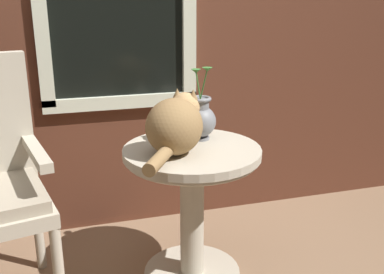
{
  "coord_description": "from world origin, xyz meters",
  "views": [
    {
      "loc": [
        -0.24,
        -1.69,
        1.28
      ],
      "look_at": [
        0.27,
        0.06,
        0.69
      ],
      "focal_mm": 41.87,
      "sensor_mm": 36.0,
      "label": 1
    }
  ],
  "objects": [
    {
      "name": "pewter_vase_with_ivy",
      "position": [
        0.34,
        0.17,
        0.74
      ],
      "size": [
        0.14,
        0.14,
        0.33
      ],
      "color": "slate",
      "rests_on": "wicker_side_table"
    },
    {
      "name": "wicker_side_table",
      "position": [
        0.27,
        0.06,
        0.44
      ],
      "size": [
        0.6,
        0.6,
        0.64
      ],
      "color": "#B2A893",
      "rests_on": "ground_plane"
    },
    {
      "name": "cat",
      "position": [
        0.19,
        0.03,
        0.76
      ],
      "size": [
        0.35,
        0.5,
        0.24
      ],
      "color": "olive",
      "rests_on": "wicker_side_table"
    }
  ]
}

